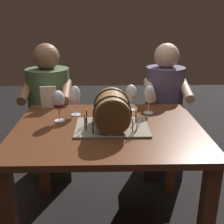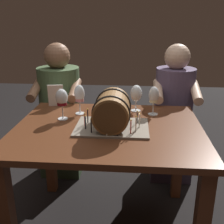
{
  "view_description": "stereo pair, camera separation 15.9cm",
  "coord_description": "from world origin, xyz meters",
  "px_view_note": "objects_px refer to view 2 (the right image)",
  "views": [
    {
      "loc": [
        -0.01,
        -1.52,
        1.35
      ],
      "look_at": [
        0.02,
        -0.02,
        0.83
      ],
      "focal_mm": 44.37,
      "sensor_mm": 36.0,
      "label": 1
    },
    {
      "loc": [
        0.14,
        -1.51,
        1.35
      ],
      "look_at": [
        0.02,
        -0.02,
        0.83
      ],
      "focal_mm": 44.37,
      "sensor_mm": 36.0,
      "label": 2
    }
  ],
  "objects_px": {
    "wine_glass_white": "(154,96)",
    "person_seated_right": "(172,120)",
    "person_seated_left": "(61,115)",
    "dining_table": "(108,145)",
    "wine_glass_red": "(62,99)",
    "wine_glass_empty": "(136,94)",
    "menu_card": "(56,96)",
    "wine_glass_rose": "(79,95)",
    "barrel_cake": "(112,112)"
  },
  "relations": [
    {
      "from": "wine_glass_white",
      "to": "person_seated_left",
      "type": "relative_size",
      "value": 0.17
    },
    {
      "from": "wine_glass_white",
      "to": "person_seated_right",
      "type": "xyz_separation_m",
      "value": [
        0.2,
        0.45,
        -0.33
      ]
    },
    {
      "from": "person_seated_left",
      "to": "dining_table",
      "type": "bearing_deg",
      "value": -55.38
    },
    {
      "from": "barrel_cake",
      "to": "wine_glass_red",
      "type": "bearing_deg",
      "value": 158.78
    },
    {
      "from": "wine_glass_white",
      "to": "person_seated_right",
      "type": "distance_m",
      "value": 0.6
    },
    {
      "from": "wine_glass_white",
      "to": "barrel_cake",
      "type": "bearing_deg",
      "value": -134.35
    },
    {
      "from": "menu_card",
      "to": "person_seated_left",
      "type": "height_order",
      "value": "person_seated_left"
    },
    {
      "from": "menu_card",
      "to": "wine_glass_empty",
      "type": "bearing_deg",
      "value": -15.21
    },
    {
      "from": "barrel_cake",
      "to": "wine_glass_rose",
      "type": "relative_size",
      "value": 2.14
    },
    {
      "from": "wine_glass_rose",
      "to": "person_seated_right",
      "type": "distance_m",
      "value": 0.9
    },
    {
      "from": "wine_glass_empty",
      "to": "wine_glass_red",
      "type": "height_order",
      "value": "wine_glass_red"
    },
    {
      "from": "dining_table",
      "to": "wine_glass_red",
      "type": "height_order",
      "value": "wine_glass_red"
    },
    {
      "from": "barrel_cake",
      "to": "person_seated_left",
      "type": "distance_m",
      "value": 0.92
    },
    {
      "from": "barrel_cake",
      "to": "wine_glass_empty",
      "type": "height_order",
      "value": "barrel_cake"
    },
    {
      "from": "person_seated_right",
      "to": "wine_glass_rose",
      "type": "bearing_deg",
      "value": -145.44
    },
    {
      "from": "dining_table",
      "to": "person_seated_left",
      "type": "xyz_separation_m",
      "value": [
        -0.48,
        0.69,
        -0.07
      ]
    },
    {
      "from": "wine_glass_white",
      "to": "dining_table",
      "type": "bearing_deg",
      "value": -138.84
    },
    {
      "from": "menu_card",
      "to": "person_seated_right",
      "type": "bearing_deg",
      "value": 10.69
    },
    {
      "from": "person_seated_right",
      "to": "wine_glass_empty",
      "type": "bearing_deg",
      "value": -129.34
    },
    {
      "from": "wine_glass_empty",
      "to": "wine_glass_red",
      "type": "xyz_separation_m",
      "value": [
        -0.46,
        -0.2,
        0.01
      ]
    },
    {
      "from": "wine_glass_white",
      "to": "person_seated_right",
      "type": "relative_size",
      "value": 0.17
    },
    {
      "from": "dining_table",
      "to": "barrel_cake",
      "type": "height_order",
      "value": "barrel_cake"
    },
    {
      "from": "wine_glass_rose",
      "to": "menu_card",
      "type": "relative_size",
      "value": 1.24
    },
    {
      "from": "person_seated_right",
      "to": "menu_card",
      "type": "bearing_deg",
      "value": -159.99
    },
    {
      "from": "dining_table",
      "to": "wine_glass_empty",
      "type": "xyz_separation_m",
      "value": [
        0.16,
        0.31,
        0.24
      ]
    },
    {
      "from": "dining_table",
      "to": "person_seated_right",
      "type": "height_order",
      "value": "person_seated_right"
    },
    {
      "from": "wine_glass_rose",
      "to": "wine_glass_white",
      "type": "height_order",
      "value": "wine_glass_rose"
    },
    {
      "from": "barrel_cake",
      "to": "wine_glass_white",
      "type": "relative_size",
      "value": 2.23
    },
    {
      "from": "wine_glass_white",
      "to": "menu_card",
      "type": "relative_size",
      "value": 1.19
    },
    {
      "from": "wine_glass_rose",
      "to": "wine_glass_empty",
      "type": "bearing_deg",
      "value": 13.53
    },
    {
      "from": "barrel_cake",
      "to": "person_seated_right",
      "type": "relative_size",
      "value": 0.37
    },
    {
      "from": "person_seated_right",
      "to": "dining_table",
      "type": "bearing_deg",
      "value": -124.63
    },
    {
      "from": "wine_glass_red",
      "to": "person_seated_right",
      "type": "relative_size",
      "value": 0.17
    },
    {
      "from": "wine_glass_empty",
      "to": "wine_glass_rose",
      "type": "distance_m",
      "value": 0.38
    },
    {
      "from": "wine_glass_empty",
      "to": "wine_glass_white",
      "type": "bearing_deg",
      "value": -29.7
    },
    {
      "from": "dining_table",
      "to": "wine_glass_rose",
      "type": "height_order",
      "value": "wine_glass_rose"
    },
    {
      "from": "wine_glass_rose",
      "to": "dining_table",
      "type": "bearing_deg",
      "value": -46.14
    },
    {
      "from": "dining_table",
      "to": "person_seated_right",
      "type": "distance_m",
      "value": 0.85
    },
    {
      "from": "dining_table",
      "to": "person_seated_left",
      "type": "height_order",
      "value": "person_seated_left"
    },
    {
      "from": "dining_table",
      "to": "menu_card",
      "type": "height_order",
      "value": "menu_card"
    },
    {
      "from": "wine_glass_rose",
      "to": "wine_glass_white",
      "type": "xyz_separation_m",
      "value": [
        0.49,
        0.02,
        -0.01
      ]
    },
    {
      "from": "dining_table",
      "to": "person_seated_right",
      "type": "xyz_separation_m",
      "value": [
        0.48,
        0.69,
        -0.09
      ]
    },
    {
      "from": "menu_card",
      "to": "person_seated_right",
      "type": "distance_m",
      "value": 0.99
    },
    {
      "from": "menu_card",
      "to": "person_seated_right",
      "type": "relative_size",
      "value": 0.14
    },
    {
      "from": "dining_table",
      "to": "wine_glass_red",
      "type": "xyz_separation_m",
      "value": [
        -0.3,
        0.11,
        0.25
      ]
    },
    {
      "from": "barrel_cake",
      "to": "menu_card",
      "type": "relative_size",
      "value": 2.66
    },
    {
      "from": "wine_glass_red",
      "to": "person_seated_right",
      "type": "xyz_separation_m",
      "value": [
        0.78,
        0.58,
        -0.34
      ]
    },
    {
      "from": "wine_glass_empty",
      "to": "person_seated_left",
      "type": "distance_m",
      "value": 0.81
    },
    {
      "from": "wine_glass_white",
      "to": "wine_glass_red",
      "type": "relative_size",
      "value": 0.97
    },
    {
      "from": "wine_glass_rose",
      "to": "menu_card",
      "type": "distance_m",
      "value": 0.26
    }
  ]
}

